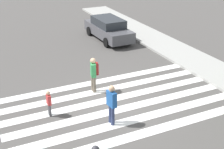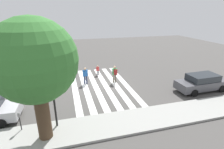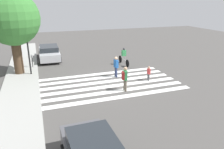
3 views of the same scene
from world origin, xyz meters
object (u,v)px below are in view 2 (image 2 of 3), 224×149
car_parked_dark_suv (202,82)px  cyclist_near_curb (53,72)px  pedestrian_adult_yellow_jacket (115,73)px  traffic_light (51,79)px  parking_meter (19,118)px  pedestrian_child_with_backpack (98,70)px  pedestrian_adult_blue_shirt (85,75)px  street_tree (35,62)px

car_parked_dark_suv → cyclist_near_curb: bearing=-27.3°
pedestrian_adult_yellow_jacket → car_parked_dark_suv: size_ratio=0.36×
traffic_light → parking_meter: traffic_light is taller
traffic_light → pedestrian_adult_yellow_jacket: (-5.46, -5.87, -2.17)m
parking_meter → pedestrian_child_with_backpack: 10.42m
pedestrian_adult_yellow_jacket → cyclist_near_curb: (5.92, -2.36, -0.12)m
pedestrian_adult_blue_shirt → car_parked_dark_suv: bearing=149.2°
traffic_light → pedestrian_adult_blue_shirt: 7.18m
pedestrian_adult_blue_shirt → cyclist_near_curb: bearing=-39.0°
traffic_light → car_parked_dark_suv: size_ratio=0.95×
traffic_light → pedestrian_child_with_backpack: 9.69m
pedestrian_adult_blue_shirt → car_parked_dark_suv: pedestrian_adult_blue_shirt is taller
pedestrian_adult_blue_shirt → pedestrian_child_with_backpack: (-1.61, -2.05, -0.30)m
traffic_light → cyclist_near_curb: bearing=-86.8°
pedestrian_child_with_backpack → pedestrian_adult_blue_shirt: bearing=51.3°
car_parked_dark_suv → street_tree: bearing=11.6°
street_tree → pedestrian_adult_blue_shirt: size_ratio=3.99×
street_tree → pedestrian_adult_yellow_jacket: (-6.03, -6.88, -3.48)m
parking_meter → pedestrian_adult_yellow_jacket: (-7.48, -5.85, 0.02)m
traffic_light → car_parked_dark_suv: (-12.41, -1.96, -2.39)m
cyclist_near_curb → traffic_light: bearing=91.7°
pedestrian_child_with_backpack → parking_meter: bearing=52.7°
parking_meter → pedestrian_adult_yellow_jacket: bearing=-142.0°
street_tree → parking_meter: bearing=-35.3°
traffic_light → car_parked_dark_suv: bearing=-171.0°
parking_meter → car_parked_dark_suv: bearing=-172.4°
parking_meter → pedestrian_child_with_backpack: size_ratio=1.15×
street_tree → pedestrian_child_with_backpack: street_tree is taller
street_tree → car_parked_dark_suv: 13.81m
pedestrian_child_with_backpack → pedestrian_adult_yellow_jacket: (-1.24, 2.48, 0.35)m
pedestrian_adult_yellow_jacket → car_parked_dark_suv: pedestrian_adult_yellow_jacket is taller
traffic_light → pedestrian_adult_blue_shirt: bearing=-112.4°
pedestrian_adult_blue_shirt → car_parked_dark_suv: 10.73m
pedestrian_adult_yellow_jacket → pedestrian_child_with_backpack: bearing=130.7°
pedestrian_adult_blue_shirt → cyclist_near_curb: size_ratio=0.70×
street_tree → pedestrian_adult_blue_shirt: bearing=-113.4°
car_parked_dark_suv → pedestrian_child_with_backpack: bearing=-39.3°
traffic_light → car_parked_dark_suv: 12.78m
parking_meter → pedestrian_adult_yellow_jacket: size_ratio=0.77×
cyclist_near_curb → car_parked_dark_suv: size_ratio=0.50×
pedestrian_adult_yellow_jacket → cyclist_near_curb: bearing=172.4°
traffic_light → pedestrian_adult_blue_shirt: size_ratio=2.72×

